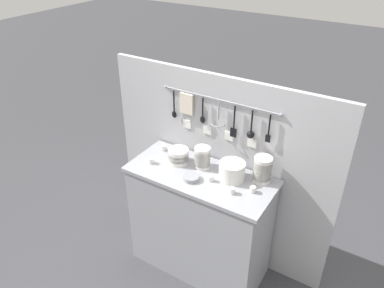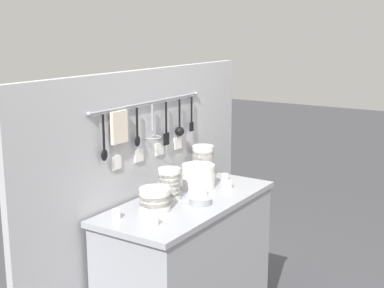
{
  "view_description": "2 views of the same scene",
  "coord_description": "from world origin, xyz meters",
  "px_view_note": "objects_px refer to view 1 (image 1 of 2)",
  "views": [
    {
      "loc": [
        1.15,
        -1.97,
        2.57
      ],
      "look_at": [
        -0.08,
        0.0,
        1.18
      ],
      "focal_mm": 35.0,
      "sensor_mm": 36.0,
      "label": 1
    },
    {
      "loc": [
        -2.3,
        -1.51,
        1.86
      ],
      "look_at": [
        0.07,
        0.02,
        1.24
      ],
      "focal_mm": 50.0,
      "sensor_mm": 36.0,
      "label": 2
    }
  ],
  "objects_px": {
    "bowl_stack_wide_centre": "(202,157)",
    "cup_by_caddy": "(211,178)",
    "cup_centre": "(151,161)",
    "cup_back_left": "(253,189)",
    "cup_beside_plates": "(164,148)",
    "bowl_stack_short_front": "(179,156)",
    "bowl_stack_tall_left": "(262,169)",
    "cup_edge_far": "(232,191)",
    "plate_stack": "(232,171)",
    "steel_mixing_bowl": "(191,178)"
  },
  "relations": [
    {
      "from": "cup_by_caddy",
      "to": "cup_back_left",
      "type": "xyz_separation_m",
      "value": [
        0.31,
        0.04,
        0.0
      ]
    },
    {
      "from": "cup_centre",
      "to": "cup_beside_plates",
      "type": "bearing_deg",
      "value": 97.72
    },
    {
      "from": "bowl_stack_tall_left",
      "to": "bowl_stack_wide_centre",
      "type": "distance_m",
      "value": 0.46
    },
    {
      "from": "cup_beside_plates",
      "to": "plate_stack",
      "type": "bearing_deg",
      "value": -5.39
    },
    {
      "from": "bowl_stack_wide_centre",
      "to": "cup_beside_plates",
      "type": "xyz_separation_m",
      "value": [
        -0.39,
        0.04,
        -0.06
      ]
    },
    {
      "from": "bowl_stack_tall_left",
      "to": "steel_mixing_bowl",
      "type": "relative_size",
      "value": 1.69
    },
    {
      "from": "bowl_stack_wide_centre",
      "to": "cup_edge_far",
      "type": "relative_size",
      "value": 3.76
    },
    {
      "from": "cup_by_caddy",
      "to": "cup_centre",
      "type": "bearing_deg",
      "value": -175.37
    },
    {
      "from": "cup_by_caddy",
      "to": "cup_back_left",
      "type": "bearing_deg",
      "value": 7.1
    },
    {
      "from": "bowl_stack_wide_centre",
      "to": "cup_centre",
      "type": "bearing_deg",
      "value": -155.32
    },
    {
      "from": "cup_beside_plates",
      "to": "cup_back_left",
      "type": "relative_size",
      "value": 1.0
    },
    {
      "from": "bowl_stack_tall_left",
      "to": "steel_mixing_bowl",
      "type": "xyz_separation_m",
      "value": [
        -0.44,
        -0.26,
        -0.08
      ]
    },
    {
      "from": "bowl_stack_wide_centre",
      "to": "cup_by_caddy",
      "type": "height_order",
      "value": "bowl_stack_wide_centre"
    },
    {
      "from": "bowl_stack_short_front",
      "to": "cup_beside_plates",
      "type": "height_order",
      "value": "bowl_stack_short_front"
    },
    {
      "from": "cup_by_caddy",
      "to": "cup_centre",
      "type": "height_order",
      "value": "same"
    },
    {
      "from": "bowl_stack_tall_left",
      "to": "cup_edge_far",
      "type": "height_order",
      "value": "bowl_stack_tall_left"
    },
    {
      "from": "cup_beside_plates",
      "to": "cup_back_left",
      "type": "distance_m",
      "value": 0.86
    },
    {
      "from": "bowl_stack_wide_centre",
      "to": "cup_by_caddy",
      "type": "bearing_deg",
      "value": -40.8
    },
    {
      "from": "bowl_stack_tall_left",
      "to": "cup_by_caddy",
      "type": "xyz_separation_m",
      "value": [
        -0.31,
        -0.19,
        -0.08
      ]
    },
    {
      "from": "cup_beside_plates",
      "to": "cup_back_left",
      "type": "height_order",
      "value": "same"
    },
    {
      "from": "cup_edge_far",
      "to": "cup_beside_plates",
      "type": "bearing_deg",
      "value": 163.53
    },
    {
      "from": "cup_centre",
      "to": "plate_stack",
      "type": "bearing_deg",
      "value": 13.26
    },
    {
      "from": "cup_centre",
      "to": "cup_by_caddy",
      "type": "bearing_deg",
      "value": 4.63
    },
    {
      "from": "bowl_stack_wide_centre",
      "to": "cup_centre",
      "type": "height_order",
      "value": "bowl_stack_wide_centre"
    },
    {
      "from": "steel_mixing_bowl",
      "to": "bowl_stack_short_front",
      "type": "bearing_deg",
      "value": 144.86
    },
    {
      "from": "steel_mixing_bowl",
      "to": "cup_by_caddy",
      "type": "bearing_deg",
      "value": 25.52
    },
    {
      "from": "plate_stack",
      "to": "cup_by_caddy",
      "type": "height_order",
      "value": "plate_stack"
    },
    {
      "from": "cup_centre",
      "to": "cup_beside_plates",
      "type": "relative_size",
      "value": 1.0
    },
    {
      "from": "cup_by_caddy",
      "to": "cup_beside_plates",
      "type": "distance_m",
      "value": 0.56
    },
    {
      "from": "bowl_stack_tall_left",
      "to": "cup_by_caddy",
      "type": "relative_size",
      "value": 4.42
    },
    {
      "from": "steel_mixing_bowl",
      "to": "cup_by_caddy",
      "type": "distance_m",
      "value": 0.14
    },
    {
      "from": "cup_by_caddy",
      "to": "cup_beside_plates",
      "type": "height_order",
      "value": "same"
    },
    {
      "from": "cup_by_caddy",
      "to": "cup_edge_far",
      "type": "distance_m",
      "value": 0.2
    },
    {
      "from": "cup_back_left",
      "to": "bowl_stack_wide_centre",
      "type": "bearing_deg",
      "value": 169.29
    },
    {
      "from": "bowl_stack_wide_centre",
      "to": "cup_edge_far",
      "type": "distance_m",
      "value": 0.39
    },
    {
      "from": "cup_by_caddy",
      "to": "cup_back_left",
      "type": "distance_m",
      "value": 0.31
    },
    {
      "from": "cup_beside_plates",
      "to": "cup_centre",
      "type": "bearing_deg",
      "value": -82.28
    },
    {
      "from": "bowl_stack_tall_left",
      "to": "cup_beside_plates",
      "type": "height_order",
      "value": "bowl_stack_tall_left"
    },
    {
      "from": "plate_stack",
      "to": "cup_back_left",
      "type": "height_order",
      "value": "plate_stack"
    },
    {
      "from": "steel_mixing_bowl",
      "to": "cup_edge_far",
      "type": "bearing_deg",
      "value": 2.06
    },
    {
      "from": "cup_centre",
      "to": "cup_beside_plates",
      "type": "distance_m",
      "value": 0.21
    },
    {
      "from": "cup_edge_far",
      "to": "cup_back_left",
      "type": "distance_m",
      "value": 0.15
    },
    {
      "from": "cup_beside_plates",
      "to": "steel_mixing_bowl",
      "type": "bearing_deg",
      "value": -29.28
    },
    {
      "from": "bowl_stack_tall_left",
      "to": "cup_beside_plates",
      "type": "xyz_separation_m",
      "value": [
        -0.85,
        -0.03,
        -0.08
      ]
    },
    {
      "from": "bowl_stack_wide_centre",
      "to": "bowl_stack_short_front",
      "type": "bearing_deg",
      "value": -167.58
    },
    {
      "from": "bowl_stack_short_front",
      "to": "cup_back_left",
      "type": "height_order",
      "value": "bowl_stack_short_front"
    },
    {
      "from": "bowl_stack_tall_left",
      "to": "cup_back_left",
      "type": "xyz_separation_m",
      "value": [
        0.0,
        -0.16,
        -0.08
      ]
    },
    {
      "from": "bowl_stack_short_front",
      "to": "cup_by_caddy",
      "type": "bearing_deg",
      "value": -14.04
    },
    {
      "from": "plate_stack",
      "to": "cup_back_left",
      "type": "relative_size",
      "value": 4.26
    },
    {
      "from": "cup_centre",
      "to": "cup_back_left",
      "type": "bearing_deg",
      "value": 5.58
    }
  ]
}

